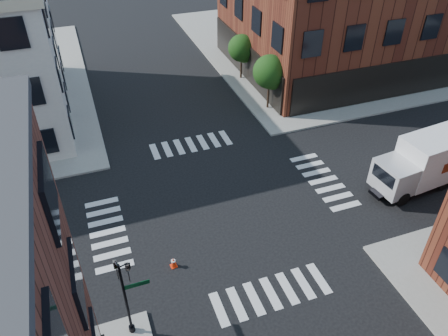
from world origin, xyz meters
TOP-DOWN VIEW (x-y plane):
  - ground at (0.00, 0.00)m, footprint 120.00×120.00m
  - sidewalk_ne at (21.00, 21.00)m, footprint 30.00×30.00m
  - tree_near at (7.56, 9.98)m, footprint 2.69×2.69m
  - tree_far at (7.56, 15.98)m, footprint 2.43×2.43m
  - signal_pole at (-6.72, -6.68)m, footprint 1.29×1.24m
  - box_truck at (13.09, -2.39)m, footprint 7.86×3.08m
  - traffic_cone at (-4.07, -3.69)m, footprint 0.38×0.38m

SIDE VIEW (x-z plane):
  - ground at x=0.00m, z-range 0.00..0.00m
  - sidewalk_ne at x=21.00m, z-range 0.00..0.15m
  - traffic_cone at x=-4.07m, z-range -0.01..0.62m
  - box_truck at x=13.09m, z-range 0.07..3.55m
  - signal_pole at x=-6.72m, z-range 0.56..5.16m
  - tree_far at x=7.56m, z-range 0.84..4.91m
  - tree_near at x=7.56m, z-range 0.91..5.41m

